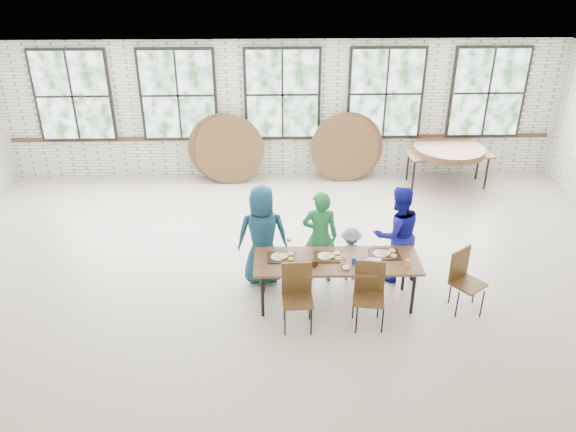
{
  "coord_description": "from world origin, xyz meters",
  "views": [
    {
      "loc": [
        -0.23,
        -7.3,
        5.01
      ],
      "look_at": [
        0.0,
        0.4,
        1.05
      ],
      "focal_mm": 35.0,
      "sensor_mm": 36.0,
      "label": 1
    }
  ],
  "objects_px": {
    "chair_near_right": "(369,288)",
    "storage_table": "(448,155)",
    "chair_near_left": "(297,290)",
    "dining_table": "(337,263)"
  },
  "relations": [
    {
      "from": "chair_near_right",
      "to": "storage_table",
      "type": "relative_size",
      "value": 0.51
    },
    {
      "from": "chair_near_left",
      "to": "storage_table",
      "type": "distance_m",
      "value": 5.87
    },
    {
      "from": "dining_table",
      "to": "storage_table",
      "type": "distance_m",
      "value": 5.14
    },
    {
      "from": "chair_near_left",
      "to": "dining_table",
      "type": "bearing_deg",
      "value": 36.76
    },
    {
      "from": "dining_table",
      "to": "chair_near_right",
      "type": "xyz_separation_m",
      "value": [
        0.41,
        -0.46,
        -0.13
      ]
    },
    {
      "from": "chair_near_left",
      "to": "storage_table",
      "type": "height_order",
      "value": "chair_near_left"
    },
    {
      "from": "dining_table",
      "to": "chair_near_right",
      "type": "height_order",
      "value": "chair_near_right"
    },
    {
      "from": "chair_near_left",
      "to": "chair_near_right",
      "type": "relative_size",
      "value": 1.0
    },
    {
      "from": "chair_near_right",
      "to": "chair_near_left",
      "type": "bearing_deg",
      "value": -169.87
    },
    {
      "from": "chair_near_left",
      "to": "storage_table",
      "type": "bearing_deg",
      "value": 51.94
    }
  ]
}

